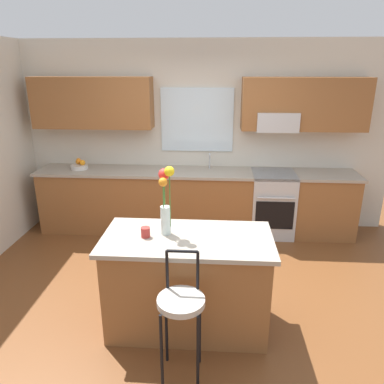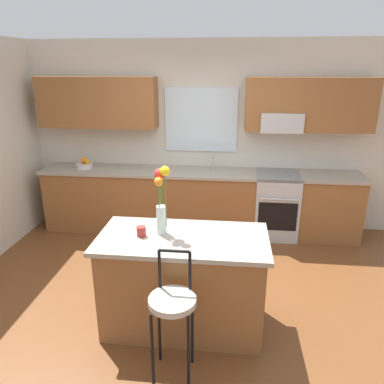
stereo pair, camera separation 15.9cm
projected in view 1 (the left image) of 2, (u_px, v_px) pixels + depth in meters
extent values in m
plane|color=brown|center=(186.00, 297.00, 3.91)|extent=(14.00, 14.00, 0.00)
cube|color=beige|center=(197.00, 136.00, 5.41)|extent=(5.60, 0.12, 2.70)
cube|color=brown|center=(93.00, 103.00, 5.12)|extent=(1.68, 0.34, 0.70)
cube|color=brown|center=(304.00, 104.00, 4.94)|extent=(1.68, 0.34, 0.70)
cube|color=silver|center=(197.00, 120.00, 5.26)|extent=(1.04, 0.03, 0.90)
cube|color=#B7BABC|center=(277.00, 121.00, 5.01)|extent=(0.56, 0.36, 0.26)
cube|color=brown|center=(196.00, 202.00, 5.37)|extent=(4.50, 0.60, 0.88)
cube|color=#9E9384|center=(196.00, 172.00, 5.22)|extent=(4.56, 0.64, 0.04)
cube|color=#B7BABC|center=(209.00, 176.00, 5.22)|extent=(0.54, 0.38, 0.11)
cylinder|color=#B7BABC|center=(210.00, 161.00, 5.31)|extent=(0.02, 0.02, 0.22)
cylinder|color=#B7BABC|center=(210.00, 155.00, 5.22)|extent=(0.02, 0.12, 0.02)
cube|color=#B7BABC|center=(272.00, 203.00, 5.27)|extent=(0.60, 0.60, 0.92)
cube|color=black|center=(274.00, 215.00, 5.01)|extent=(0.52, 0.02, 0.40)
cylinder|color=#B7BABC|center=(276.00, 198.00, 4.90)|extent=(0.50, 0.02, 0.02)
cube|color=brown|center=(187.00, 284.00, 3.36)|extent=(1.42, 0.69, 0.88)
cube|color=#9E9384|center=(187.00, 239.00, 3.21)|extent=(1.50, 0.77, 0.04)
cylinder|color=black|center=(162.00, 352.00, 2.71)|extent=(0.02, 0.02, 0.66)
cylinder|color=black|center=(198.00, 354.00, 2.69)|extent=(0.02, 0.02, 0.66)
cylinder|color=black|center=(166.00, 328.00, 2.96)|extent=(0.02, 0.02, 0.66)
cylinder|color=black|center=(200.00, 329.00, 2.95)|extent=(0.02, 0.02, 0.66)
cylinder|color=#B2ADA3|center=(181.00, 301.00, 2.71)|extent=(0.36, 0.36, 0.05)
cylinder|color=black|center=(167.00, 270.00, 2.79)|extent=(0.02, 0.02, 0.32)
cylinder|color=black|center=(198.00, 271.00, 2.77)|extent=(0.02, 0.02, 0.32)
cylinder|color=black|center=(182.00, 251.00, 2.73)|extent=(0.23, 0.02, 0.02)
cylinder|color=silver|center=(166.00, 220.00, 3.22)|extent=(0.09, 0.09, 0.26)
cylinder|color=#3D722D|center=(170.00, 200.00, 3.14)|extent=(0.01, 0.01, 0.51)
sphere|color=yellow|center=(169.00, 171.00, 3.06)|extent=(0.09, 0.09, 0.09)
cylinder|color=#3D722D|center=(165.00, 200.00, 3.20)|extent=(0.01, 0.01, 0.46)
sphere|color=red|center=(164.00, 174.00, 3.13)|extent=(0.10, 0.10, 0.10)
cylinder|color=#3D722D|center=(164.00, 205.00, 3.14)|extent=(0.01, 0.01, 0.41)
sphere|color=orange|center=(163.00, 182.00, 3.08)|extent=(0.08, 0.08, 0.08)
cylinder|color=#A52D28|center=(146.00, 232.00, 3.19)|extent=(0.08, 0.08, 0.09)
cylinder|color=silver|center=(79.00, 167.00, 5.31)|extent=(0.24, 0.24, 0.06)
sphere|color=orange|center=(82.00, 163.00, 5.28)|extent=(0.08, 0.08, 0.08)
sphere|color=orange|center=(78.00, 162.00, 5.33)|extent=(0.07, 0.07, 0.07)
sphere|color=orange|center=(79.00, 161.00, 5.28)|extent=(0.07, 0.07, 0.07)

